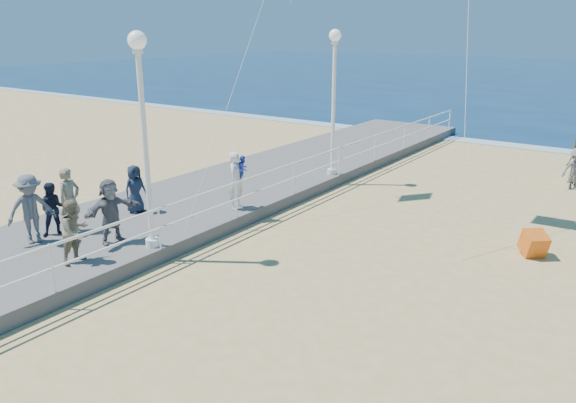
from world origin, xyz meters
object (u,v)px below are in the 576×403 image
Objects in this scene: woman_holding_toddler at (237,180)px; spectator_4 at (135,189)px; lamp_post_far at (334,88)px; spectator_5 at (111,211)px; spectator_7 at (54,209)px; spectator_2 at (31,209)px; spectator_6 at (70,200)px; box_kite at (534,246)px; lamp_post_mid at (143,120)px; spectator_1 at (75,231)px; toddler_held at (243,169)px; beach_walker_a at (576,170)px.

woman_holding_toddler is 3.06m from spectator_4.
lamp_post_far is 9.76m from spectator_5.
woman_holding_toddler is at bearing 2.01° from spectator_7.
spectator_6 is (0.15, 1.04, -0.00)m from spectator_2.
spectator_5 is 11.08m from box_kite.
lamp_post_mid is 10.50m from box_kite.
spectator_2 is at bearing -149.79° from lamp_post_mid.
box_kite is (9.05, 6.32, -0.95)m from spectator_5.
spectator_1 is 0.85× the size of spectator_6.
spectator_7 is at bearing 151.37° from spectator_6.
woman_holding_toddler is 1.05× the size of spectator_5.
spectator_6 reaches higher than woman_holding_toddler.
woman_holding_toddler reaches higher than spectator_5.
lamp_post_far is at bearing 15.01° from spectator_7.
spectator_5 reaches higher than toddler_held.
spectator_6 is 17.47m from beach_walker_a.
box_kite is at bearing -85.57° from toddler_held.
spectator_6 reaches higher than spectator_7.
spectator_2 reaches higher than toddler_held.
spectator_1 is 1.36m from spectator_5.
lamp_post_mid is 3.64× the size of spectator_4.
woman_holding_toddler is 4.82m from spectator_6.
spectator_6 reaches higher than beach_walker_a.
lamp_post_far is 3.64× the size of spectator_4.
woman_holding_toddler is at bearing 93.75° from lamp_post_mid.
lamp_post_far reaches higher than spectator_6.
toddler_held is 0.52× the size of spectator_1.
spectator_7 is at bearing 63.04° from spectator_1.
lamp_post_far reaches higher than box_kite.
lamp_post_mid reaches higher than spectator_5.
spectator_4 is at bearing 162.32° from box_kite.
lamp_post_far is 3.62× the size of spectator_7.
spectator_6 is at bearing -105.07° from lamp_post_far.
lamp_post_far reaches higher than spectator_4.
spectator_2 is at bearing -148.81° from spectator_7.
woman_holding_toddler is 5.81m from spectator_2.
beach_walker_a is at bearing -16.29° from spectator_2.
spectator_1 is (-0.48, -5.38, -0.12)m from woman_holding_toddler.
spectator_4 is at bearing 42.97° from spectator_5.
toddler_held is at bearing -5.63° from spectator_5.
spectator_6 is 0.47m from spectator_7.
woman_holding_toddler is 1.22× the size of spectator_7.
beach_walker_a is at bearing -24.94° from spectator_5.
spectator_1 is at bearing -80.25° from spectator_7.
spectator_4 is at bearing 21.91° from spectator_1.
woman_holding_toddler is 1.18× the size of beach_walker_a.
spectator_4 is (-1.79, 3.34, -0.05)m from spectator_1.
lamp_post_far is 2.97× the size of woman_holding_toddler.
beach_walker_a is (8.81, 13.93, -0.50)m from spectator_5.
woman_holding_toddler is 12.71m from beach_walker_a.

